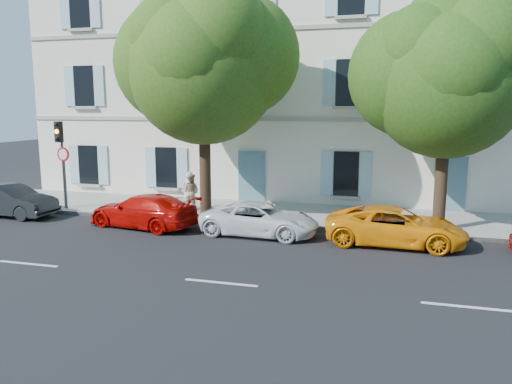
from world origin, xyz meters
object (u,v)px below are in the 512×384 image
(tree_right, at_px, (447,82))
(pedestrian_a, at_px, (190,190))
(car_dark_sedan, at_px, (10,201))
(traffic_light, at_px, (60,146))
(road_sign, at_px, (64,164))
(tree_left, at_px, (203,70))
(car_red_coupe, at_px, (143,211))
(car_yellow_supercar, at_px, (396,226))
(pedestrian_b, at_px, (191,192))
(car_white_coupe, at_px, (260,219))

(tree_right, height_order, pedestrian_a, tree_right)
(car_dark_sedan, distance_m, traffic_light, 3.07)
(car_dark_sedan, relative_size, road_sign, 1.50)
(road_sign, xyz_separation_m, pedestrian_a, (5.22, 1.40, -1.13))
(tree_left, distance_m, road_sign, 7.51)
(car_red_coupe, relative_size, tree_right, 0.54)
(car_yellow_supercar, distance_m, tree_left, 9.34)
(tree_left, xyz_separation_m, road_sign, (-6.43, -0.20, -3.87))
(road_sign, bearing_deg, tree_right, 1.09)
(car_dark_sedan, relative_size, pedestrian_b, 2.56)
(car_red_coupe, xyz_separation_m, tree_right, (10.82, 1.88, 4.75))
(car_dark_sedan, relative_size, car_white_coupe, 0.96)
(tree_right, bearing_deg, traffic_light, -179.37)
(tree_right, distance_m, pedestrian_a, 11.14)
(traffic_light, bearing_deg, car_dark_sedan, -135.43)
(car_white_coupe, height_order, car_yellow_supercar, car_yellow_supercar)
(car_white_coupe, bearing_deg, tree_right, -70.89)
(road_sign, distance_m, pedestrian_a, 5.52)
(pedestrian_b, bearing_deg, pedestrian_a, -43.89)
(pedestrian_b, bearing_deg, car_red_coupe, 81.12)
(car_dark_sedan, distance_m, road_sign, 2.63)
(traffic_light, xyz_separation_m, pedestrian_b, (5.57, 1.11, -1.95))
(pedestrian_b, bearing_deg, traffic_light, 18.13)
(traffic_light, distance_m, pedestrian_b, 6.01)
(car_red_coupe, relative_size, tree_left, 0.49)
(car_dark_sedan, bearing_deg, road_sign, -48.46)
(car_white_coupe, relative_size, car_yellow_supercar, 0.92)
(tree_right, xyz_separation_m, road_sign, (-15.38, -0.29, -3.29))
(car_yellow_supercar, height_order, pedestrian_a, pedestrian_a)
(road_sign, bearing_deg, pedestrian_a, 15.05)
(car_white_coupe, distance_m, pedestrian_b, 4.75)
(tree_right, relative_size, road_sign, 3.01)
(pedestrian_a, relative_size, pedestrian_b, 1.03)
(car_white_coupe, distance_m, road_sign, 9.43)
(car_dark_sedan, distance_m, tree_left, 9.86)
(traffic_light, height_order, pedestrian_b, traffic_light)
(tree_left, distance_m, traffic_light, 7.33)
(traffic_light, distance_m, pedestrian_a, 5.91)
(car_dark_sedan, height_order, tree_left, tree_left)
(pedestrian_b, bearing_deg, car_dark_sedan, 26.99)
(tree_right, relative_size, traffic_light, 2.16)
(car_red_coupe, bearing_deg, traffic_light, -98.59)
(pedestrian_b, bearing_deg, car_white_coupe, 150.66)
(traffic_light, bearing_deg, car_white_coupe, -10.13)
(car_red_coupe, height_order, traffic_light, traffic_light)
(traffic_light, relative_size, road_sign, 1.40)
(pedestrian_a, distance_m, pedestrian_b, 0.22)
(car_red_coupe, relative_size, pedestrian_b, 2.77)
(car_white_coupe, height_order, pedestrian_a, pedestrian_a)
(car_dark_sedan, relative_size, car_red_coupe, 0.92)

